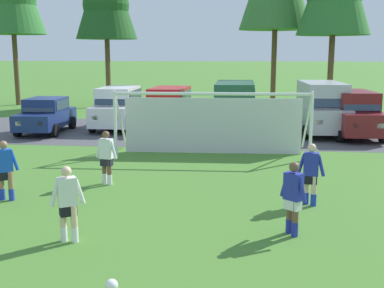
{
  "coord_description": "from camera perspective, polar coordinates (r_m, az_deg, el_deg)",
  "views": [
    {
      "loc": [
        0.74,
        -1.52,
        3.96
      ],
      "look_at": [
        -0.72,
        11.2,
        1.54
      ],
      "focal_mm": 45.62,
      "sensor_mm": 36.0,
      "label": 1
    }
  ],
  "objects": [
    {
      "name": "soccer_ball",
      "position": [
        8.61,
        -9.38,
        -15.99
      ],
      "size": [
        0.22,
        0.22,
        0.22
      ],
      "color": "white",
      "rests_on": "ground"
    },
    {
      "name": "parked_car_slot_right",
      "position": [
        24.22,
        18.29,
        3.42
      ],
      "size": [
        2.39,
        4.72,
        2.16
      ],
      "color": "maroon",
      "rests_on": "ground"
    },
    {
      "name": "parked_car_slot_center_left",
      "position": [
        25.27,
        -2.68,
        4.23
      ],
      "size": [
        2.32,
        4.69,
        2.16
      ],
      "color": "red",
      "rests_on": "ground"
    },
    {
      "name": "parked_car_slot_far_left",
      "position": [
        25.33,
        -16.71,
        3.26
      ],
      "size": [
        2.16,
        4.27,
        1.72
      ],
      "color": "navy",
      "rests_on": "ground"
    },
    {
      "name": "player_winger_right",
      "position": [
        14.92,
        -9.97,
        -1.59
      ],
      "size": [
        0.72,
        0.29,
        1.64
      ],
      "color": "brown",
      "rests_on": "ground"
    },
    {
      "name": "ground_plane",
      "position": [
        17.0,
        3.88,
        -2.78
      ],
      "size": [
        400.0,
        400.0,
        0.0
      ],
      "primitive_type": "plane",
      "color": "#477A2D"
    },
    {
      "name": "player_striker_near",
      "position": [
        10.6,
        -14.32,
        -6.84
      ],
      "size": [
        0.71,
        0.4,
        1.64
      ],
      "color": "beige",
      "rests_on": "ground"
    },
    {
      "name": "parked_car_slot_left",
      "position": [
        25.8,
        -8.6,
        4.25
      ],
      "size": [
        2.15,
        4.6,
        2.16
      ],
      "color": "silver",
      "rests_on": "ground"
    },
    {
      "name": "player_defender_far",
      "position": [
        10.88,
        11.72,
        -6.27
      ],
      "size": [
        0.57,
        0.59,
        1.64
      ],
      "color": "brown",
      "rests_on": "ground"
    },
    {
      "name": "player_winger_left",
      "position": [
        14.04,
        -21.01,
        -2.92
      ],
      "size": [
        0.66,
        0.48,
        1.64
      ],
      "color": "#936B4C",
      "rests_on": "ground"
    },
    {
      "name": "player_midfield_center",
      "position": [
        13.07,
        13.71,
        -3.48
      ],
      "size": [
        0.72,
        0.3,
        1.64
      ],
      "color": "beige",
      "rests_on": "ground"
    },
    {
      "name": "parked_car_slot_center_right",
      "position": [
        24.63,
        14.91,
        4.25
      ],
      "size": [
        2.38,
        4.89,
        2.52
      ],
      "color": "#B2B2BC",
      "rests_on": "ground"
    },
    {
      "name": "soccer_goal",
      "position": [
        19.0,
        2.4,
        2.63
      ],
      "size": [
        7.5,
        2.26,
        2.57
      ],
      "color": "white",
      "rests_on": "ground"
    },
    {
      "name": "parked_car_slot_center",
      "position": [
        23.82,
        5.01,
        4.35
      ],
      "size": [
        2.24,
        4.82,
        2.52
      ],
      "color": "#194C2D",
      "rests_on": "ground"
    },
    {
      "name": "parking_lot_strip",
      "position": [
        24.33,
        4.73,
        1.31
      ],
      "size": [
        52.0,
        8.4,
        0.01
      ],
      "primitive_type": "cube",
      "color": "#4C4C51",
      "rests_on": "ground"
    }
  ]
}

